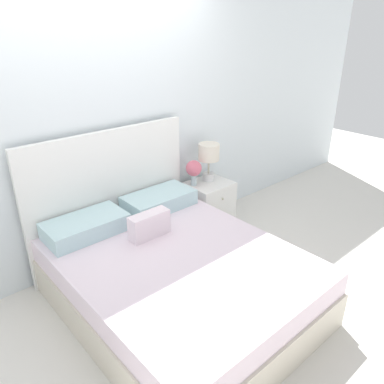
# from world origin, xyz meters

# --- Properties ---
(ground_plane) EXTENTS (12.00, 12.00, 0.00)m
(ground_plane) POSITION_xyz_m (0.00, 0.00, 0.00)
(ground_plane) COLOR silver
(wall_back) EXTENTS (8.00, 0.06, 2.60)m
(wall_back) POSITION_xyz_m (0.00, 0.07, 1.30)
(wall_back) COLOR white
(wall_back) RESTS_ON ground_plane
(bed) EXTENTS (1.58, 1.96, 1.24)m
(bed) POSITION_xyz_m (0.00, -0.89, 0.28)
(bed) COLOR beige
(bed) RESTS_ON ground_plane
(nightstand) EXTENTS (0.46, 0.41, 0.53)m
(nightstand) POSITION_xyz_m (1.06, -0.21, 0.26)
(nightstand) COLOR white
(nightstand) RESTS_ON ground_plane
(table_lamp) EXTENTS (0.22, 0.22, 0.40)m
(table_lamp) POSITION_xyz_m (1.10, -0.15, 0.81)
(table_lamp) COLOR white
(table_lamp) RESTS_ON nightstand
(flower_vase) EXTENTS (0.16, 0.16, 0.27)m
(flower_vase) POSITION_xyz_m (0.90, -0.15, 0.70)
(flower_vase) COLOR silver
(flower_vase) RESTS_ON nightstand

